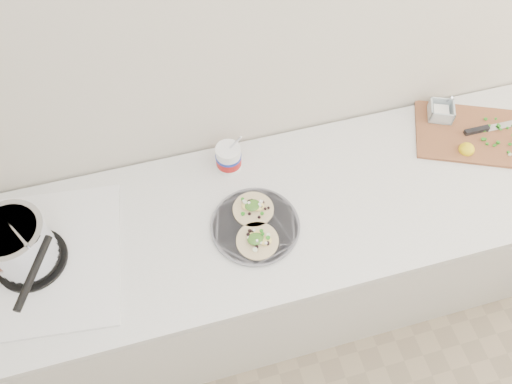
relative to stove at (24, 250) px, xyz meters
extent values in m
cube|color=beige|center=(0.86, 0.29, 0.31)|extent=(3.50, 0.05, 2.60)
cube|color=silver|center=(0.86, 0.00, -0.56)|extent=(2.40, 0.62, 0.86)
cube|color=silver|center=(0.86, -0.02, -0.11)|extent=(2.44, 0.66, 0.04)
cube|color=silver|center=(0.00, 0.00, -0.08)|extent=(0.61, 0.58, 0.01)
cylinder|color=black|center=(0.00, 0.00, -0.07)|extent=(0.23, 0.23, 0.01)
torus|color=black|center=(0.00, 0.00, -0.05)|extent=(0.20, 0.20, 0.02)
cylinder|color=silver|center=(0.00, 0.00, 0.05)|extent=(0.20, 0.20, 0.18)
cylinder|color=slate|center=(0.73, -0.06, -0.08)|extent=(0.29, 0.29, 0.01)
cylinder|color=slate|center=(0.73, -0.06, -0.08)|extent=(0.31, 0.31, 0.00)
cylinder|color=white|center=(0.71, 0.21, -0.03)|extent=(0.09, 0.09, 0.11)
cylinder|color=#A71312|center=(0.71, 0.21, -0.04)|extent=(0.09, 0.09, 0.04)
cylinder|color=#192D99|center=(0.71, 0.21, -0.02)|extent=(0.09, 0.09, 0.01)
cube|color=brown|center=(1.64, 0.11, -0.08)|extent=(0.50, 0.43, 0.01)
cube|color=white|center=(1.56, 0.22, -0.06)|extent=(0.06, 0.06, 0.03)
ellipsoid|color=yellow|center=(1.58, 0.04, -0.06)|extent=(0.06, 0.06, 0.05)
cube|color=silver|center=(1.78, 0.11, -0.07)|extent=(0.15, 0.03, 0.00)
cube|color=black|center=(1.66, 0.11, -0.07)|extent=(0.10, 0.02, 0.02)
camera|label=1|loc=(0.52, -0.86, 1.41)|focal=35.00mm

